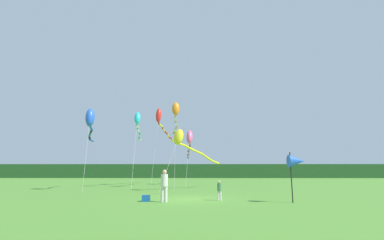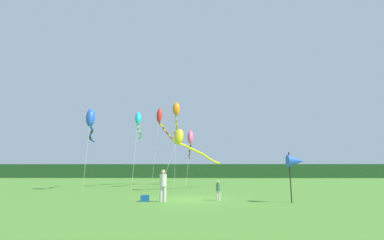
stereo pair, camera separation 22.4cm
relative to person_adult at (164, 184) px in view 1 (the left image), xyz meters
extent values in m
plane|color=#4C842D|center=(1.48, 1.55, -0.98)|extent=(120.00, 120.00, 0.00)
cube|color=#234C23|center=(1.48, 46.55, 0.51)|extent=(108.00, 2.88, 2.99)
cylinder|color=silver|center=(-0.10, 0.00, -0.56)|extent=(0.18, 0.18, 0.84)
cylinder|color=silver|center=(0.10, 0.00, -0.56)|extent=(0.18, 0.18, 0.84)
cylinder|color=silver|center=(0.00, 0.00, 0.20)|extent=(0.39, 0.39, 0.67)
sphere|color=tan|center=(0.00, 0.00, 0.65)|extent=(0.25, 0.25, 0.25)
cylinder|color=silver|center=(3.07, 0.76, -0.71)|extent=(0.11, 0.11, 0.54)
cylinder|color=silver|center=(3.19, 0.76, -0.71)|extent=(0.11, 0.11, 0.54)
cylinder|color=#3F724C|center=(3.13, 0.76, -0.23)|extent=(0.25, 0.25, 0.43)
sphere|color=tan|center=(3.13, 0.76, 0.07)|extent=(0.16, 0.16, 0.16)
cube|color=#1959B2|center=(-1.04, 0.27, -0.81)|extent=(0.43, 0.35, 0.35)
cylinder|color=black|center=(6.98, -0.30, 0.38)|extent=(0.06, 0.06, 2.72)
cone|color=blue|center=(7.33, -0.30, 1.24)|extent=(0.90, 0.70, 0.70)
cylinder|color=#B2B2B2|center=(-7.30, 7.17, 2.19)|extent=(0.65, 2.21, 6.35)
ellipsoid|color=blue|center=(-7.61, 8.27, 5.36)|extent=(1.09, 1.46, 1.87)
cylinder|color=blue|center=(-7.67, 8.75, 4.53)|extent=(0.32, 1.05, 0.49)
cylinder|color=black|center=(-7.94, 9.67, 4.33)|extent=(0.62, 0.98, 0.30)
cylinder|color=blue|center=(-8.39, 10.53, 4.16)|extent=(0.65, 1.00, 0.45)
cylinder|color=black|center=(-8.75, 11.43, 3.92)|extent=(0.48, 1.03, 0.42)
cylinder|color=blue|center=(-8.90, 12.38, 3.76)|extent=(0.23, 1.00, 0.30)
cylinder|color=#B2B2B2|center=(-0.16, 10.47, 2.98)|extent=(0.16, 2.64, 7.92)
ellipsoid|color=orange|center=(-0.22, 11.78, 6.94)|extent=(0.79, 0.92, 1.51)
cylinder|color=orange|center=(-0.27, 12.22, 6.31)|extent=(0.30, 0.94, 0.32)
cylinder|color=white|center=(-0.35, 13.11, 6.19)|extent=(0.25, 0.93, 0.32)
cylinder|color=orange|center=(-0.39, 14.01, 6.03)|extent=(0.25, 0.95, 0.40)
cylinder|color=white|center=(-0.41, 14.90, 5.86)|extent=(0.22, 0.93, 0.33)
cylinder|color=orange|center=(-0.46, 15.79, 5.65)|extent=(0.34, 0.97, 0.49)
cylinder|color=white|center=(-0.60, 16.67, 5.44)|extent=(0.35, 0.94, 0.31)
cylinder|color=orange|center=(-0.79, 17.54, 5.28)|extent=(0.44, 0.96, 0.41)
cylinder|color=#B2B2B2|center=(0.93, 15.19, 1.85)|extent=(0.36, 4.43, 5.67)
ellipsoid|color=#E5598C|center=(1.10, 17.40, 4.68)|extent=(0.85, 1.59, 2.01)
cylinder|color=#E5598C|center=(1.14, 17.80, 3.87)|extent=(0.27, 0.87, 0.38)
cylinder|color=black|center=(1.12, 18.62, 3.71)|extent=(0.31, 0.87, 0.33)
cylinder|color=#E5598C|center=(1.02, 19.43, 3.51)|extent=(0.30, 0.90, 0.46)
cylinder|color=black|center=(0.93, 20.24, 3.27)|extent=(0.29, 0.88, 0.41)
cylinder|color=#E5598C|center=(0.91, 21.05, 3.05)|extent=(0.25, 0.88, 0.43)
cylinder|color=black|center=(0.87, 21.86, 2.84)|extent=(0.33, 0.88, 0.37)
cylinder|color=#E5598C|center=(0.77, 22.67, 2.65)|extent=(0.26, 0.88, 0.41)
cylinder|color=black|center=(0.76, 23.49, 2.48)|extent=(0.23, 0.85, 0.32)
cylinder|color=#B2B2B2|center=(-4.00, 10.46, 2.57)|extent=(0.61, 4.36, 7.12)
ellipsoid|color=#1EB7CC|center=(-4.29, 12.63, 6.13)|extent=(0.77, 1.11, 1.51)
cylinder|color=#1EB7CC|center=(-4.39, 12.95, 5.51)|extent=(0.41, 0.74, 0.33)
cylinder|color=white|center=(-4.48, 13.61, 5.38)|extent=(0.22, 0.71, 0.31)
cylinder|color=#1EB7CC|center=(-4.60, 14.26, 5.26)|extent=(0.45, 0.73, 0.31)
cylinder|color=white|center=(-4.69, 14.90, 5.12)|extent=(0.27, 0.74, 0.37)
cylinder|color=#1EB7CC|center=(-4.65, 15.58, 4.95)|extent=(0.21, 0.72, 0.35)
cylinder|color=white|center=(-4.74, 16.24, 4.78)|extent=(0.40, 0.75, 0.37)
cylinder|color=#1EB7CC|center=(-4.90, 16.89, 4.59)|extent=(0.35, 0.75, 0.38)
cylinder|color=white|center=(-4.96, 17.55, 4.40)|extent=(0.24, 0.74, 0.39)
cylinder|color=#B2B2B2|center=(-0.36, 6.79, 1.29)|extent=(1.38, 2.08, 4.55)
ellipsoid|color=yellow|center=(0.32, 7.81, 3.56)|extent=(1.32, 1.36, 1.57)
cylinder|color=yellow|center=(0.57, 8.16, 2.93)|extent=(0.69, 0.84, 0.30)
cylinder|color=yellow|center=(1.03, 8.89, 2.79)|extent=(0.60, 0.90, 0.38)
cylinder|color=yellow|center=(1.55, 9.58, 2.57)|extent=(0.81, 0.78, 0.45)
cylinder|color=yellow|center=(2.12, 10.22, 2.35)|extent=(0.70, 0.85, 0.37)
cylinder|color=yellow|center=(2.62, 10.93, 2.12)|extent=(0.68, 0.89, 0.48)
cylinder|color=yellow|center=(3.11, 11.65, 1.83)|extent=(0.70, 0.87, 0.47)
cylinder|color=yellow|center=(3.52, 12.40, 1.64)|extent=(0.52, 0.90, 0.30)
cylinder|color=yellow|center=(3.94, 13.16, 1.51)|extent=(0.69, 0.85, 0.35)
cylinder|color=#B2B2B2|center=(-2.63, 14.34, 3.00)|extent=(0.37, 2.23, 7.97)
ellipsoid|color=red|center=(-2.46, 15.44, 6.98)|extent=(0.75, 0.96, 1.80)
cylinder|color=red|center=(-2.48, 15.87, 6.20)|extent=(0.25, 0.91, 0.36)
cylinder|color=yellow|center=(-2.37, 16.71, 6.02)|extent=(0.48, 0.92, 0.40)
cylinder|color=red|center=(-2.24, 17.54, 5.85)|extent=(0.21, 0.89, 0.33)
cylinder|color=yellow|center=(-2.18, 18.40, 5.71)|extent=(0.33, 0.92, 0.36)
cylinder|color=red|center=(-1.98, 19.23, 5.49)|extent=(0.50, 0.93, 0.46)
cylinder|color=yellow|center=(-1.79, 20.06, 5.23)|extent=(0.29, 0.93, 0.44)
cylinder|color=red|center=(-1.58, 20.88, 5.01)|extent=(0.53, 0.91, 0.38)
cylinder|color=yellow|center=(-1.36, 21.71, 4.76)|extent=(0.33, 0.94, 0.49)
camera|label=1|loc=(1.69, -15.71, 0.77)|focal=25.78mm
camera|label=2|loc=(1.91, -15.71, 0.77)|focal=25.78mm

